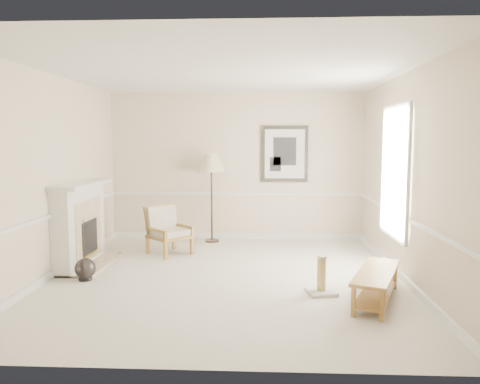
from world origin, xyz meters
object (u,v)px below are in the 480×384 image
(armchair, at_px, (167,228))
(scratching_post, at_px, (321,282))
(bench, at_px, (376,281))
(floor_vase, at_px, (85,269))
(floor_lamp, at_px, (211,165))

(armchair, bearing_deg, scratching_post, -86.28)
(armchair, xyz_separation_m, scratching_post, (2.43, -2.09, -0.29))
(bench, height_order, scratching_post, scratching_post)
(bench, distance_m, scratching_post, 0.69)
(floor_vase, distance_m, scratching_post, 3.27)
(armchair, bearing_deg, bench, -83.29)
(armchair, relative_size, bench, 0.64)
(floor_lamp, xyz_separation_m, scratching_post, (1.74, -3.06, -1.33))
(floor_lamp, relative_size, scratching_post, 3.42)
(floor_vase, distance_m, floor_lamp, 3.31)
(armchair, distance_m, floor_lamp, 1.58)
(bench, relative_size, scratching_post, 2.82)
(floor_vase, relative_size, floor_lamp, 0.50)
(floor_vase, bearing_deg, floor_lamp, 60.26)
(armchair, xyz_separation_m, floor_lamp, (0.69, 0.97, 1.05))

